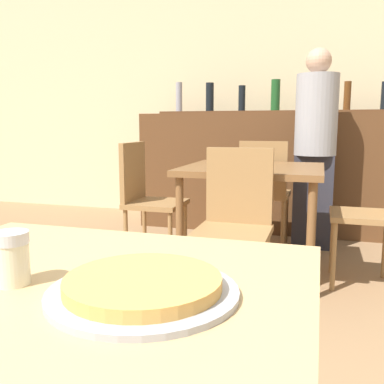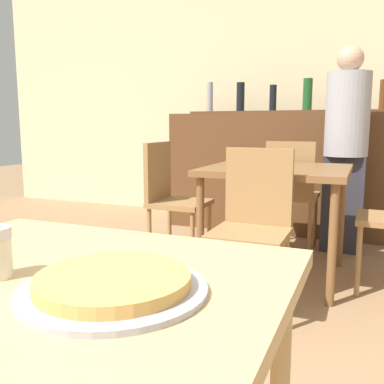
{
  "view_description": "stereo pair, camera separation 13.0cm",
  "coord_description": "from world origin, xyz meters",
  "px_view_note": "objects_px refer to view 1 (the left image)",
  "views": [
    {
      "loc": [
        0.47,
        -0.72,
        1.04
      ],
      "look_at": [
        0.08,
        0.55,
        0.83
      ],
      "focal_mm": 40.0,
      "sensor_mm": 36.0,
      "label": 1
    },
    {
      "loc": [
        0.59,
        -0.67,
        1.04
      ],
      "look_at": [
        0.08,
        0.55,
        0.83
      ],
      "focal_mm": 40.0,
      "sensor_mm": 36.0,
      "label": 2
    }
  ],
  "objects_px": {
    "chair_far_side_front": "(235,217)",
    "person_standing": "(315,143)",
    "chair_far_side_left": "(146,194)",
    "chair_far_side_back": "(264,187)",
    "cheese_shaker": "(12,258)",
    "chair_far_side_right": "(377,205)",
    "pizza_tray": "(143,287)"
  },
  "relations": [
    {
      "from": "pizza_tray",
      "to": "cheese_shaker",
      "type": "relative_size",
      "value": 3.35
    },
    {
      "from": "cheese_shaker",
      "to": "person_standing",
      "type": "relative_size",
      "value": 0.06
    },
    {
      "from": "chair_far_side_front",
      "to": "person_standing",
      "type": "distance_m",
      "value": 1.51
    },
    {
      "from": "chair_far_side_left",
      "to": "chair_far_side_back",
      "type": "bearing_deg",
      "value": -52.52
    },
    {
      "from": "chair_far_side_left",
      "to": "person_standing",
      "type": "relative_size",
      "value": 0.55
    },
    {
      "from": "chair_far_side_front",
      "to": "chair_far_side_left",
      "type": "bearing_deg",
      "value": 142.52
    },
    {
      "from": "chair_far_side_back",
      "to": "cheese_shaker",
      "type": "relative_size",
      "value": 8.68
    },
    {
      "from": "chair_far_side_right",
      "to": "pizza_tray",
      "type": "distance_m",
      "value": 2.32
    },
    {
      "from": "chair_far_side_left",
      "to": "chair_far_side_right",
      "type": "height_order",
      "value": "same"
    },
    {
      "from": "chair_far_side_back",
      "to": "person_standing",
      "type": "distance_m",
      "value": 0.56
    },
    {
      "from": "pizza_tray",
      "to": "chair_far_side_back",
      "type": "bearing_deg",
      "value": 92.86
    },
    {
      "from": "chair_far_side_left",
      "to": "person_standing",
      "type": "bearing_deg",
      "value": -55.81
    },
    {
      "from": "chair_far_side_right",
      "to": "chair_far_side_front",
      "type": "bearing_deg",
      "value": -52.52
    },
    {
      "from": "chair_far_side_back",
      "to": "chair_far_side_left",
      "type": "height_order",
      "value": "same"
    },
    {
      "from": "cheese_shaker",
      "to": "chair_far_side_right",
      "type": "bearing_deg",
      "value": 67.67
    },
    {
      "from": "chair_far_side_front",
      "to": "chair_far_side_back",
      "type": "height_order",
      "value": "same"
    },
    {
      "from": "cheese_shaker",
      "to": "chair_far_side_back",
      "type": "bearing_deg",
      "value": 87.49
    },
    {
      "from": "chair_far_side_back",
      "to": "chair_far_side_right",
      "type": "relative_size",
      "value": 1.0
    },
    {
      "from": "cheese_shaker",
      "to": "person_standing",
      "type": "height_order",
      "value": "person_standing"
    },
    {
      "from": "pizza_tray",
      "to": "person_standing",
      "type": "height_order",
      "value": "person_standing"
    },
    {
      "from": "chair_far_side_front",
      "to": "pizza_tray",
      "type": "distance_m",
      "value": 1.63
    },
    {
      "from": "chair_far_side_front",
      "to": "person_standing",
      "type": "relative_size",
      "value": 0.55
    },
    {
      "from": "chair_far_side_front",
      "to": "chair_far_side_right",
      "type": "xyz_separation_m",
      "value": [
        0.79,
        0.61,
        0.0
      ]
    },
    {
      "from": "chair_far_side_back",
      "to": "pizza_tray",
      "type": "bearing_deg",
      "value": 92.86
    },
    {
      "from": "chair_far_side_left",
      "to": "cheese_shaker",
      "type": "height_order",
      "value": "chair_far_side_left"
    },
    {
      "from": "chair_far_side_front",
      "to": "cheese_shaker",
      "type": "xyz_separation_m",
      "value": [
        -0.12,
        -1.63,
        0.25
      ]
    },
    {
      "from": "pizza_tray",
      "to": "cheese_shaker",
      "type": "xyz_separation_m",
      "value": [
        -0.27,
        -0.02,
        0.04
      ]
    },
    {
      "from": "chair_far_side_left",
      "to": "person_standing",
      "type": "height_order",
      "value": "person_standing"
    },
    {
      "from": "chair_far_side_front",
      "to": "person_standing",
      "type": "bearing_deg",
      "value": 74.63
    },
    {
      "from": "chair_far_side_right",
      "to": "cheese_shaker",
      "type": "xyz_separation_m",
      "value": [
        -0.92,
        -2.24,
        0.25
      ]
    },
    {
      "from": "cheese_shaker",
      "to": "person_standing",
      "type": "xyz_separation_m",
      "value": [
        0.51,
        3.04,
        0.11
      ]
    },
    {
      "from": "chair_far_side_back",
      "to": "person_standing",
      "type": "relative_size",
      "value": 0.55
    }
  ]
}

